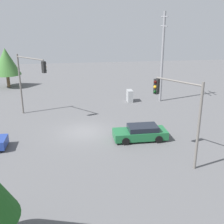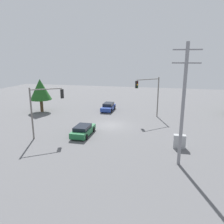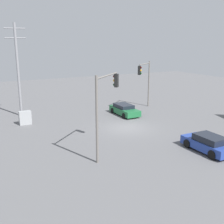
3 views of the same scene
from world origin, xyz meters
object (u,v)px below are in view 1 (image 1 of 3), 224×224
Objects in this scene: traffic_signal_main at (29,75)px; traffic_signal_cross at (180,106)px; electrical_cabinet at (130,96)px; sedan_green at (140,133)px.

traffic_signal_cross is at bearing 2.59° from traffic_signal_main.
sedan_green is at bearing -7.20° from electrical_cabinet.
traffic_signal_main reaches higher than traffic_signal_cross.
electrical_cabinet is (-3.83, 10.78, -3.54)m from traffic_signal_main.
traffic_signal_main is at bearing -70.45° from electrical_cabinet.
traffic_signal_main is 4.40× the size of electrical_cabinet.
traffic_signal_cross reaches higher than electrical_cabinet.
sedan_green is 12.34m from traffic_signal_main.
sedan_green is at bearing 10.46° from traffic_signal_main.
traffic_signal_main is 1.05× the size of traffic_signal_cross.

